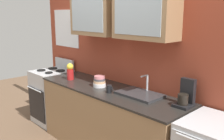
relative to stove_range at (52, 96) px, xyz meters
The scene contains 8 objects.
back_wall_unit 1.84m from the stove_range, 12.66° to the left, with size 3.86×0.42×2.81m.
counter 1.45m from the stove_range, ahead, with size 2.24×0.66×0.91m.
stove_range is the anchor object (origin of this frame).
sink_faucet 1.96m from the stove_range, ahead, with size 0.53×0.34×0.24m.
bowl_stack 1.39m from the stove_range, ahead, with size 0.17×0.17×0.15m.
vase 0.92m from the stove_range, ahead, with size 0.10×0.10×0.25m.
cup_near_sink 1.66m from the stove_range, ahead, with size 0.10×0.07×0.10m.
coffee_maker 2.52m from the stove_range, ahead, with size 0.17×0.20×0.29m.
Camera 1 is at (2.25, -2.09, 1.85)m, focal length 39.52 mm.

